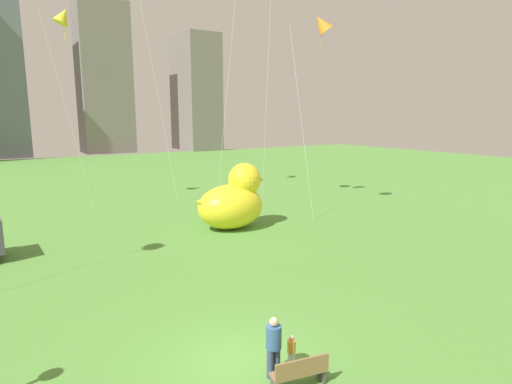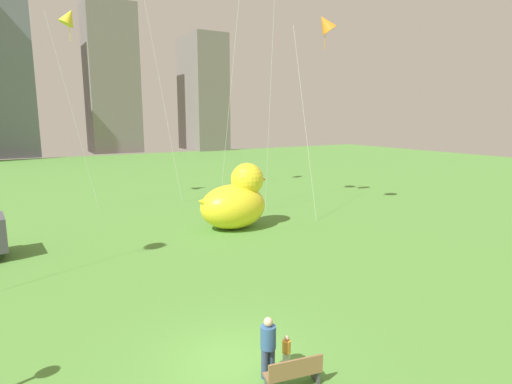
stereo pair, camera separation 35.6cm
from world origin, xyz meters
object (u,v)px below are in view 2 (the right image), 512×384
(person_adult, at_px, (268,344))
(kite_yellow, at_px, (69,17))
(giant_inflatable_duck, at_px, (235,201))
(kite_orange, at_px, (325,24))
(person_child, at_px, (286,350))
(park_bench, at_px, (294,372))

(person_adult, xyz_separation_m, kite_yellow, (-0.71, 26.14, 13.17))
(giant_inflatable_duck, xyz_separation_m, kite_orange, (7.14, 0.31, 11.39))
(person_adult, distance_m, person_child, 0.78)
(giant_inflatable_duck, bearing_deg, park_bench, -112.79)
(person_child, xyz_separation_m, kite_orange, (13.09, 14.45, 12.60))
(person_adult, distance_m, kite_yellow, 29.28)
(kite_yellow, bearing_deg, giant_inflatable_duck, -58.47)
(kite_yellow, relative_size, kite_orange, 1.07)
(person_child, height_order, giant_inflatable_duck, giant_inflatable_duck)
(person_adult, height_order, kite_yellow, kite_yellow)
(person_child, bearing_deg, kite_orange, 47.83)
(person_child, height_order, kite_orange, kite_orange)
(person_adult, bearing_deg, kite_yellow, 91.56)
(person_child, distance_m, kite_yellow, 29.42)
(kite_yellow, bearing_deg, person_child, -87.00)
(giant_inflatable_duck, height_order, kite_orange, kite_orange)
(kite_yellow, height_order, kite_orange, kite_yellow)
(person_child, bearing_deg, park_bench, -112.60)
(park_bench, xyz_separation_m, giant_inflatable_duck, (6.30, 15.00, 1.28))
(person_adult, distance_m, kite_orange, 23.42)
(person_adult, height_order, person_child, person_adult)
(park_bench, height_order, kite_orange, kite_orange)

